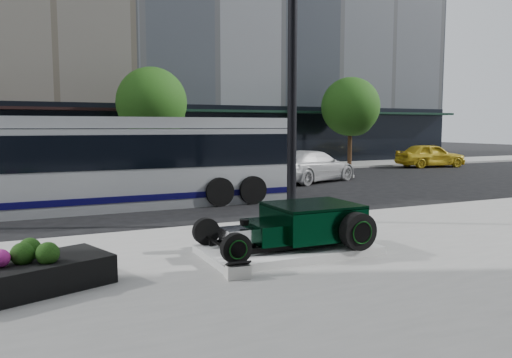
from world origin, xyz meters
name	(u,v)px	position (x,y,z in m)	size (l,w,h in m)	color
ground	(221,213)	(0.00, 0.00, 0.00)	(120.00, 120.00, 0.00)	black
sidewalk_far	(131,173)	(0.00, 14.00, 0.06)	(70.00, 4.00, 0.12)	gray
street_trees	(154,105)	(1.15, 13.07, 3.77)	(29.80, 3.80, 5.70)	black
display_plinth	(288,249)	(-0.68, -5.49, 0.20)	(3.40, 1.80, 0.15)	silver
hot_rod	(303,223)	(-0.35, -5.49, 0.70)	(3.22, 2.00, 0.81)	black
info_plaque	(237,270)	(-2.23, -6.55, 0.24)	(0.43, 0.35, 0.31)	silver
lamppost	(292,79)	(1.03, -2.52, 3.85)	(0.44, 0.44, 8.07)	black
flower_planter	(31,273)	(-5.35, -5.82, 0.39)	(2.53, 1.84, 0.74)	black
transit_bus	(107,162)	(-2.96, 2.59, 1.49)	(12.12, 2.88, 2.92)	#A3A7AC
white_sedan	(311,166)	(7.03, 6.36, 0.75)	(2.11, 5.19, 1.51)	silver
yellow_taxi	(430,155)	(18.63, 10.58, 0.77)	(1.81, 4.50, 1.53)	gold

